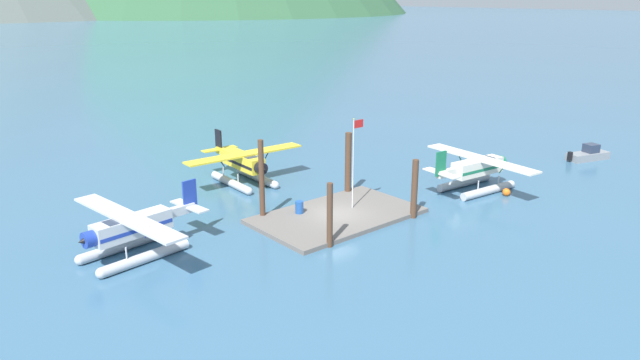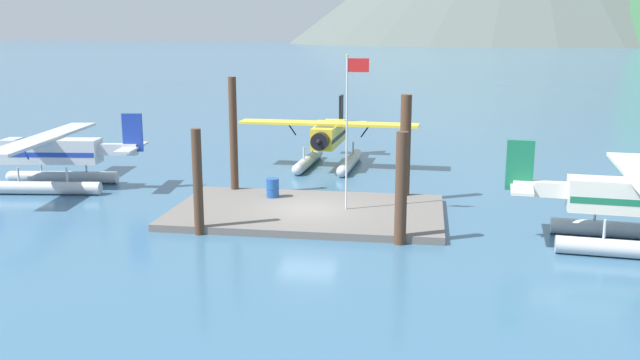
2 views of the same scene
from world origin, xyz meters
The scene contains 11 objects.
ground_plane centered at (0.00, 0.00, 0.00)m, with size 1200.00×1200.00×0.00m, color #38607F.
dock_platform centered at (0.00, 0.00, 0.15)m, with size 11.59×6.91×0.30m, color #66605B.
piling_near_left centered at (-3.70, -3.43, 2.09)m, with size 0.38×0.38×4.17m, color #4C3323.
piling_near_right centered at (4.12, -3.45, 2.12)m, with size 0.45×0.45×4.24m, color #4C3323.
piling_far_left centered at (-4.14, 3.18, 2.85)m, with size 0.38×0.38×5.71m, color #4C3323.
piling_far_right centered at (4.03, 3.23, 2.49)m, with size 0.50×0.50×4.98m, color #4C3323.
flagpole centered at (1.78, 0.19, 4.36)m, with size 0.95×0.10×6.58m.
fuel_drum centered at (-1.94, 1.82, 0.74)m, with size 0.62×0.62×0.88m.
seaplane_cream_stbd_aft centered at (12.63, -2.66, 1.58)m, with size 7.96×10.49×3.84m.
seaplane_yellow_bow_centre centered at (-0.62, 10.86, 1.58)m, with size 10.45×7.98×3.84m.
seaplane_silver_port_fwd centered at (-13.59, 3.09, 1.58)m, with size 7.95×10.49×3.84m.
Camera 2 is at (4.94, -28.02, 7.76)m, focal length 38.21 mm.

